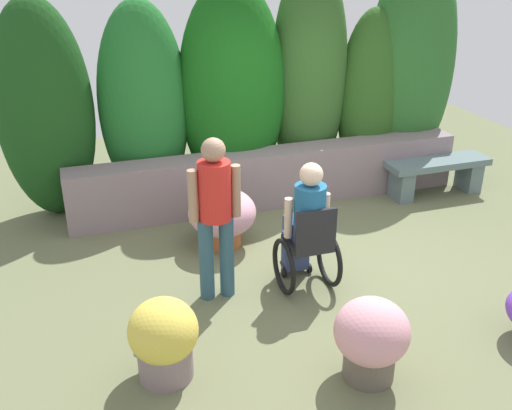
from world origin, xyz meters
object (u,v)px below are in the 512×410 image
stone_bench (437,172)px  person_standing_companion (215,209)px  flower_pot_terracotta_by_wall (371,338)px  flower_pot_small_foreground (222,215)px  flower_pot_red_accent (164,339)px  person_in_wheelchair (307,230)px

stone_bench → person_standing_companion: size_ratio=0.88×
stone_bench → flower_pot_terracotta_by_wall: size_ratio=2.04×
stone_bench → person_standing_companion: bearing=-148.3°
flower_pot_small_foreground → flower_pot_terracotta_by_wall: bearing=-78.1°
flower_pot_terracotta_by_wall → flower_pot_red_accent: 1.61m
flower_pot_terracotta_by_wall → stone_bench: bearing=49.1°
person_standing_companion → flower_pot_red_accent: (-0.68, -0.99, -0.57)m
person_in_wheelchair → flower_pot_red_accent: person_in_wheelchair is taller
stone_bench → flower_pot_terracotta_by_wall: flower_pot_terracotta_by_wall is taller
person_in_wheelchair → flower_pot_red_accent: size_ratio=1.91×
person_standing_companion → flower_pot_terracotta_by_wall: 1.80m
stone_bench → flower_pot_red_accent: bearing=-140.7°
person_standing_companion → flower_pot_terracotta_by_wall: person_standing_companion is taller
person_standing_companion → flower_pot_terracotta_by_wall: bearing=-46.2°
stone_bench → flower_pot_small_foreground: (-3.10, -0.49, 0.04)m
person_standing_companion → stone_bench: bearing=37.7°
flower_pot_red_accent → flower_pot_small_foreground: (1.00, 1.98, 0.00)m
flower_pot_red_accent → flower_pot_small_foreground: flower_pot_red_accent is taller
stone_bench → flower_pot_small_foreground: size_ratio=1.87×
flower_pot_red_accent → stone_bench: bearing=31.0°
person_in_wheelchair → flower_pot_red_accent: (-1.56, -0.89, -0.26)m
flower_pot_red_accent → person_in_wheelchair: bearing=29.7°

